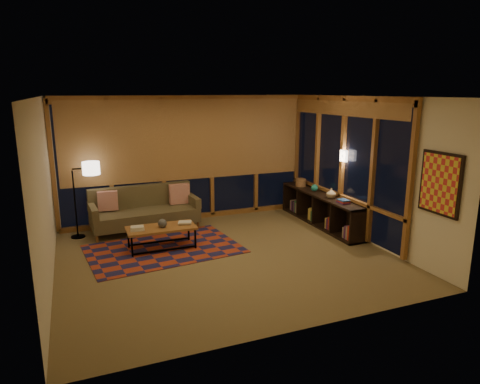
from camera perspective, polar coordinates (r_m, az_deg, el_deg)
name	(u,v)px	position (r m, az deg, el deg)	size (l,w,h in m)	color
floor	(226,257)	(7.45, -1.84, -8.65)	(5.50, 5.00, 0.01)	brown
ceiling	(225,97)	(6.91, -2.01, 12.59)	(5.50, 5.00, 0.01)	white
walls	(226,180)	(7.06, -1.92, 1.56)	(5.51, 5.01, 2.70)	beige
window_wall_back	(188,159)	(9.35, -6.98, 4.38)	(5.30, 0.16, 2.60)	#A16835
window_wall_right	(341,165)	(8.81, 13.36, 3.57)	(0.16, 3.70, 2.60)	#A16835
wall_art	(440,184)	(6.99, 25.10, 1.01)	(0.06, 0.74, 0.94)	red
wall_sconce	(344,156)	(8.63, 13.67, 4.70)	(0.12, 0.18, 0.22)	white
sofa	(145,210)	(8.92, -12.56, -2.31)	(2.12, 0.86, 0.87)	brown
pillow_left	(108,202)	(8.92, -17.20, -1.30)	(0.39, 0.13, 0.39)	#B62712
pillow_right	(179,194)	(9.18, -8.09, -0.32)	(0.42, 0.14, 0.42)	#B62712
area_rug	(164,249)	(7.92, -10.12, -7.46)	(2.63, 1.76, 0.01)	#9F341A
coffee_table	(162,238)	(7.89, -10.40, -6.02)	(1.22, 0.56, 0.41)	#A16835
book_stack_a	(137,228)	(7.74, -13.55, -4.67)	(0.27, 0.21, 0.08)	beige
book_stack_b	(185,223)	(7.93, -7.35, -4.06)	(0.24, 0.19, 0.05)	beige
ceramic_pot	(162,223)	(7.77, -10.32, -4.11)	(0.16, 0.16, 0.16)	black
floor_lamp	(75,200)	(8.79, -21.17, -1.04)	(0.50, 0.32, 1.49)	black
bookshelf	(320,209)	(9.25, 10.65, -2.29)	(0.40, 2.68, 0.67)	black
basket	(301,182)	(9.83, 8.10, 1.26)	(0.23, 0.23, 0.17)	brown
teal_bowl	(314,188)	(9.37, 9.89, 0.54)	(0.15, 0.15, 0.15)	#196F63
vase	(331,193)	(8.84, 12.05, -0.15)	(0.20, 0.20, 0.21)	tan
shelf_book_stack	(343,201)	(8.52, 13.62, -1.23)	(0.17, 0.24, 0.07)	beige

